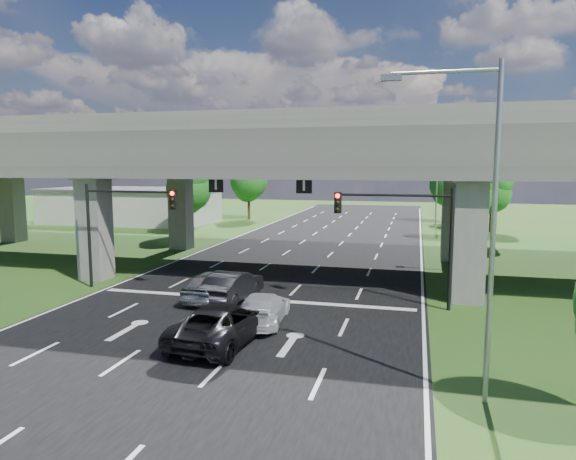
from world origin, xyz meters
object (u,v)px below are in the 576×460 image
at_px(streetlight_beyond, 434,176).
at_px(signal_right, 405,224).
at_px(car_trailing, 222,324).
at_px(streetlight_near, 480,208).
at_px(car_dark, 232,286).
at_px(car_white, 263,308).
at_px(signal_left, 121,217).
at_px(car_silver, 215,285).
at_px(streetlight_far, 439,180).

bearing_deg(streetlight_beyond, signal_right, -93.61).
height_order(signal_right, car_trailing, signal_right).
bearing_deg(car_trailing, streetlight_near, 166.95).
relative_size(car_dark, car_white, 1.01).
distance_m(signal_left, car_silver, 6.97).
relative_size(streetlight_beyond, car_dark, 2.09).
distance_m(signal_right, car_dark, 9.38).
bearing_deg(car_white, car_dark, -56.02).
xyz_separation_m(streetlight_far, car_trailing, (-9.12, -27.17, -5.03)).
bearing_deg(streetlight_far, car_dark, -117.59).
bearing_deg(car_silver, signal_right, -169.23).
bearing_deg(streetlight_beyond, car_silver, -107.78).
distance_m(streetlight_far, streetlight_beyond, 16.00).
bearing_deg(car_silver, car_white, 142.97).
bearing_deg(streetlight_near, car_dark, 140.65).
relative_size(signal_left, car_dark, 1.26).
height_order(car_white, car_trailing, car_trailing).
xyz_separation_m(signal_left, streetlight_far, (17.92, 20.06, 1.66)).
height_order(car_dark, car_white, car_dark).
distance_m(streetlight_far, car_dark, 24.22).
height_order(signal_right, streetlight_beyond, streetlight_beyond).
bearing_deg(streetlight_near, car_white, 145.59).
relative_size(signal_right, streetlight_far, 0.60).
height_order(streetlight_far, car_silver, streetlight_far).
xyz_separation_m(signal_left, car_trailing, (8.80, -7.12, -3.37)).
height_order(streetlight_beyond, car_trailing, streetlight_beyond).
height_order(streetlight_near, streetlight_beyond, same).
xyz_separation_m(streetlight_beyond, car_dark, (-10.98, -37.00, -5.03)).
bearing_deg(streetlight_near, car_trailing, 162.78).
xyz_separation_m(signal_right, streetlight_beyond, (2.27, 36.06, 1.66)).
bearing_deg(car_trailing, car_silver, -61.10).
bearing_deg(car_silver, streetlight_far, -114.97).
height_order(streetlight_near, car_white, streetlight_near).
xyz_separation_m(streetlight_near, streetlight_far, (0.00, 30.00, 0.00)).
bearing_deg(signal_left, signal_right, 0.00).
relative_size(streetlight_far, streetlight_beyond, 1.00).
distance_m(signal_right, car_white, 8.16).
xyz_separation_m(streetlight_near, car_white, (-8.30, 5.68, -5.13)).
bearing_deg(car_white, streetlight_far, -113.78).
relative_size(car_silver, car_trailing, 0.82).
height_order(car_dark, car_trailing, car_trailing).
distance_m(streetlight_near, car_white, 11.29).
relative_size(streetlight_beyond, car_trailing, 1.76).
distance_m(car_dark, car_trailing, 6.45).
bearing_deg(car_silver, streetlight_near, 147.75).
bearing_deg(streetlight_far, streetlight_near, -90.00).
distance_m(signal_right, streetlight_near, 10.33).
bearing_deg(car_dark, streetlight_far, -112.79).
distance_m(streetlight_far, car_silver, 24.77).
bearing_deg(car_white, streetlight_near, 140.65).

